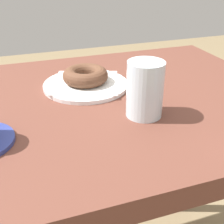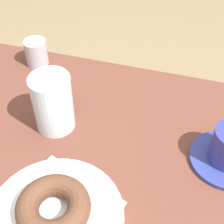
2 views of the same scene
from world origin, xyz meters
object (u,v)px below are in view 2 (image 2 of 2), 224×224
(plate_chocolate_ring, at_px, (55,216))
(water_glass, at_px, (53,103))
(donut_chocolate_ring, at_px, (53,207))
(sugar_jar, at_px, (36,52))

(plate_chocolate_ring, height_order, water_glass, water_glass)
(donut_chocolate_ring, distance_m, sugar_jar, 0.43)
(water_glass, height_order, sugar_jar, water_glass)
(water_glass, bearing_deg, donut_chocolate_ring, -67.41)
(plate_chocolate_ring, distance_m, water_glass, 0.22)
(water_glass, xyz_separation_m, sugar_jar, (-0.13, 0.18, -0.03))
(donut_chocolate_ring, height_order, sugar_jar, sugar_jar)
(donut_chocolate_ring, height_order, water_glass, water_glass)
(plate_chocolate_ring, xyz_separation_m, sugar_jar, (-0.21, 0.38, 0.03))
(plate_chocolate_ring, relative_size, donut_chocolate_ring, 1.88)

